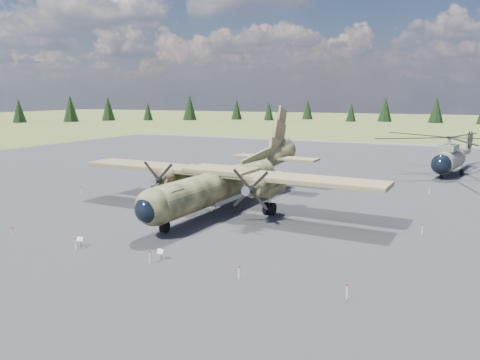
% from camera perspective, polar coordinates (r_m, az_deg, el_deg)
% --- Properties ---
extents(ground, '(500.00, 500.00, 0.00)m').
position_cam_1_polar(ground, '(41.47, -2.10, -3.88)').
color(ground, '#5C652D').
rests_on(ground, ground).
extents(apron, '(120.00, 120.00, 0.04)m').
position_cam_1_polar(apron, '(50.34, 3.15, -1.38)').
color(apron, '#5B5A5F').
rests_on(apron, ground).
extents(transport_plane, '(29.11, 26.43, 9.60)m').
position_cam_1_polar(transport_plane, '(42.34, -1.58, 0.23)').
color(transport_plane, '#2F371E').
rests_on(transport_plane, ground).
extents(helicopter_near, '(23.31, 24.93, 5.07)m').
position_cam_1_polar(helicopter_near, '(65.53, 24.21, 3.61)').
color(helicopter_near, slate).
rests_on(helicopter_near, ground).
extents(info_placard_left, '(0.48, 0.30, 0.71)m').
position_cam_1_polar(info_placard_left, '(33.68, -18.91, -6.95)').
color(info_placard_left, gray).
rests_on(info_placard_left, ground).
extents(info_placard_right, '(0.47, 0.25, 0.71)m').
position_cam_1_polar(info_placard_right, '(29.85, -9.65, -8.72)').
color(info_placard_right, gray).
rests_on(info_placard_right, ground).
extents(barrier_fence, '(33.12, 29.62, 0.85)m').
position_cam_1_polar(barrier_fence, '(41.50, -2.72, -3.16)').
color(barrier_fence, silver).
rests_on(barrier_fence, ground).
extents(treeline, '(344.40, 340.70, 10.96)m').
position_cam_1_polar(treeline, '(45.22, -3.85, 3.41)').
color(treeline, black).
rests_on(treeline, ground).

